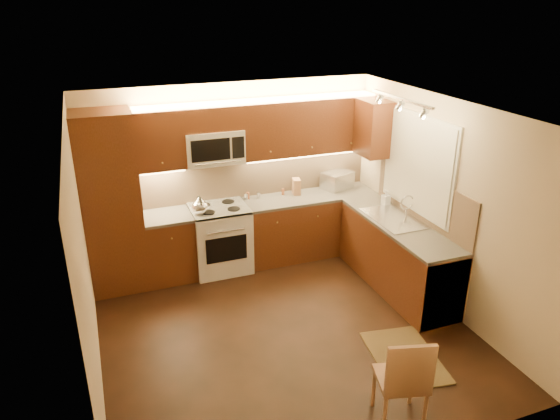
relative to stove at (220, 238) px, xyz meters
name	(u,v)px	position (x,y,z in m)	size (l,w,h in m)	color
floor	(285,330)	(0.30, -1.68, -0.46)	(4.00, 4.00, 0.01)	black
ceiling	(286,112)	(0.30, -1.68, 2.04)	(4.00, 4.00, 0.01)	beige
wall_back	(233,174)	(0.30, 0.32, 0.79)	(4.00, 0.01, 2.50)	#C5B090
wall_front	(386,340)	(0.30, -3.67, 0.79)	(4.00, 0.01, 2.50)	#C5B090
wall_left	(84,263)	(-1.70, -1.68, 0.79)	(0.01, 4.00, 2.50)	#C5B090
wall_right	(444,205)	(2.30, -1.68, 0.79)	(0.01, 4.00, 2.50)	#C5B090
pantry	(111,204)	(-1.35, 0.02, 0.69)	(0.70, 0.60, 2.30)	#421E0E
base_cab_back_left	(169,248)	(-0.69, 0.02, -0.03)	(0.62, 0.60, 0.86)	#421E0E
counter_back_left	(167,216)	(-0.69, 0.02, 0.42)	(0.62, 0.60, 0.04)	#3A3734
base_cab_back_right	(309,225)	(1.34, 0.02, -0.03)	(1.92, 0.60, 0.86)	#421E0E
counter_back_right	(310,197)	(1.34, 0.02, 0.42)	(1.92, 0.60, 0.04)	#3A3734
base_cab_right	(397,257)	(2.00, -1.28, -0.03)	(0.60, 2.00, 0.86)	#421E0E
counter_right	(400,225)	(2.00, -1.28, 0.42)	(0.60, 2.00, 0.04)	#3A3734
dishwasher	(430,283)	(2.00, -1.98, -0.03)	(0.58, 0.60, 0.84)	silver
backsplash_back	(257,175)	(0.65, 0.31, 0.74)	(3.30, 0.02, 0.60)	tan
backsplash_right	(422,198)	(2.29, -1.28, 0.74)	(0.02, 2.00, 0.60)	tan
upper_cab_back_left	(158,139)	(-0.69, 0.15, 1.42)	(0.62, 0.35, 0.75)	#421E0E
upper_cab_back_right	(308,126)	(1.34, 0.15, 1.42)	(1.92, 0.35, 0.75)	#421E0E
upper_cab_bridge	(212,118)	(0.00, 0.15, 1.63)	(0.76, 0.35, 0.31)	#421E0E
upper_cab_right_corner	(374,128)	(2.12, -0.28, 1.42)	(0.35, 0.50, 0.75)	#421E0E
stove	(220,238)	(0.00, 0.00, 0.00)	(0.76, 0.65, 0.92)	silver
microwave	(213,146)	(0.00, 0.14, 1.26)	(0.76, 0.38, 0.44)	silver
window_frame	(418,164)	(2.29, -1.12, 1.14)	(0.03, 1.44, 1.24)	silver
window_blinds	(417,164)	(2.27, -1.12, 1.14)	(0.02, 1.36, 1.16)	silver
sink	(394,213)	(2.00, -1.12, 0.52)	(0.52, 0.86, 0.15)	silver
faucet	(407,206)	(2.18, -1.12, 0.59)	(0.20, 0.04, 0.30)	silver
track_light_bar	(401,99)	(1.85, -1.27, 2.00)	(0.04, 1.20, 0.03)	silver
kettle	(200,205)	(-0.28, -0.13, 0.59)	(0.22, 0.22, 0.25)	silver
toaster_oven	(337,180)	(1.83, 0.16, 0.56)	(0.41, 0.31, 0.25)	silver
knife_block	(296,186)	(1.18, 0.15, 0.55)	(0.10, 0.16, 0.22)	#9F6A48
spice_jar_a	(246,197)	(0.44, 0.18, 0.48)	(0.05, 0.05, 0.09)	silver
spice_jar_b	(248,196)	(0.47, 0.21, 0.49)	(0.05, 0.05, 0.10)	brown
spice_jar_c	(258,195)	(0.62, 0.18, 0.48)	(0.05, 0.05, 0.09)	silver
spice_jar_d	(283,192)	(0.99, 0.18, 0.48)	(0.04, 0.04, 0.09)	brown
soap_bottle	(386,198)	(2.15, -0.67, 0.54)	(0.09, 0.10, 0.21)	white
rug	(405,357)	(1.31, -2.58, -0.45)	(0.66, 0.98, 0.01)	black
dining_chair	(401,377)	(0.76, -3.28, 0.01)	(0.41, 0.41, 0.93)	#9F6A48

